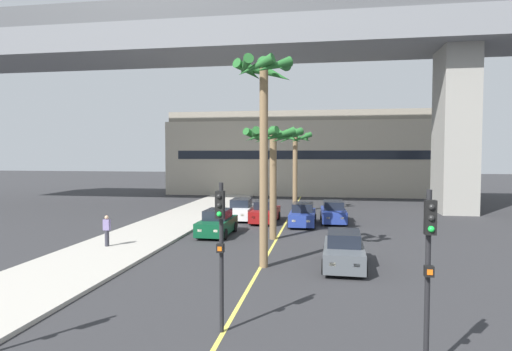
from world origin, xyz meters
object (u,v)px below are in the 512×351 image
palm_tree_mid_median (273,146)px  pedestrian_near_crosswalk (107,230)px  car_queue_front (303,215)px  palm_tree_far_median (295,148)px  car_queue_third (241,210)px  car_queue_second (217,223)px  traffic_light_right_far_corner (429,257)px  car_queue_fourth (344,251)px  traffic_light_median_near (221,237)px  car_queue_sixth (265,212)px  palm_tree_near_median (264,101)px  car_queue_fifth (333,213)px

palm_tree_mid_median → pedestrian_near_crosswalk: 10.20m
car_queue_front → palm_tree_far_median: 8.19m
car_queue_front → palm_tree_mid_median: 7.10m
palm_tree_mid_median → car_queue_third: bearing=115.0°
car_queue_second → traffic_light_right_far_corner: bearing=-60.4°
car_queue_fourth → traffic_light_median_near: traffic_light_median_near is taller
car_queue_fourth → car_queue_sixth: bearing=113.7°
car_queue_third → traffic_light_right_far_corner: bearing=-68.6°
palm_tree_far_median → car_queue_third: bearing=-129.3°
car_queue_sixth → traffic_light_right_far_corner: size_ratio=0.99×
car_queue_front → palm_tree_near_median: bearing=-95.7°
car_queue_sixth → pedestrian_near_crosswalk: bearing=-124.7°
car_queue_front → palm_tree_near_median: 13.09m
palm_tree_mid_median → pedestrian_near_crosswalk: (-8.27, -3.97, -4.46)m
car_queue_sixth → traffic_light_median_near: 19.52m
traffic_light_median_near → palm_tree_mid_median: (-0.16, 13.26, 2.74)m
car_queue_fourth → palm_tree_near_median: 7.44m
car_queue_sixth → palm_tree_mid_median: palm_tree_mid_median is taller
palm_tree_mid_median → car_queue_sixth: bearing=102.1°
car_queue_sixth → palm_tree_near_median: bearing=-82.4°
car_queue_front → car_queue_third: bearing=157.1°
car_queue_front → traffic_light_right_far_corner: traffic_light_right_far_corner is taller
palm_tree_mid_median → traffic_light_median_near: bearing=-89.3°
traffic_light_median_near → palm_tree_near_median: 8.41m
car_queue_fifth → car_queue_sixth: 4.95m
palm_tree_near_median → car_queue_front: bearing=84.3°
car_queue_front → car_queue_sixth: same height
traffic_light_right_far_corner → palm_tree_near_median: palm_tree_near_median is taller
car_queue_fifth → palm_tree_near_median: bearing=-104.2°
car_queue_sixth → traffic_light_right_far_corner: 21.97m
car_queue_third → palm_tree_mid_median: bearing=-65.0°
car_queue_second → car_queue_third: same height
car_queue_third → palm_tree_near_median: bearing=-74.7°
car_queue_third → traffic_light_right_far_corner: 23.57m
traffic_light_median_near → car_queue_third: bearing=99.7°
car_queue_second → car_queue_fourth: size_ratio=1.00×
palm_tree_near_median → car_queue_sixth: bearing=97.6°
traffic_light_right_far_corner → palm_tree_mid_median: size_ratio=0.64×
traffic_light_right_far_corner → car_queue_front: bearing=100.9°
car_queue_sixth → palm_tree_near_median: 14.02m
car_queue_fourth → traffic_light_median_near: (-3.66, -7.64, 1.99)m
car_queue_third → pedestrian_near_crosswalk: pedestrian_near_crosswalk is taller
car_queue_fifth → palm_tree_far_median: (-3.15, 4.96, 4.73)m
car_queue_fourth → car_queue_sixth: 12.80m
traffic_light_median_near → palm_tree_near_median: (0.17, 7.07, 4.56)m
car_queue_second → car_queue_sixth: 5.80m
palm_tree_mid_median → car_queue_second: bearing=168.1°
car_queue_second → traffic_light_right_far_corner: traffic_light_right_far_corner is taller
car_queue_fifth → traffic_light_median_near: 20.38m
car_queue_second → car_queue_sixth: bearing=67.3°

